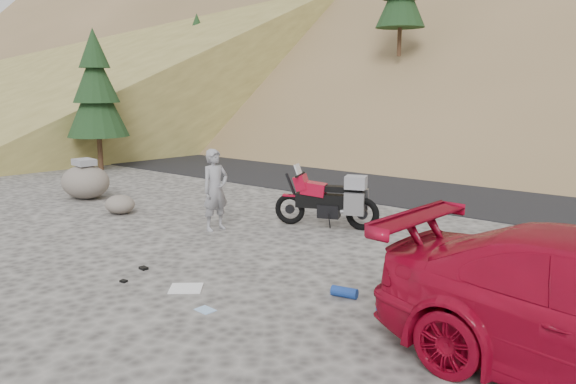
% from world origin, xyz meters
% --- Properties ---
extents(ground, '(140.00, 140.00, 0.00)m').
position_xyz_m(ground, '(0.00, 0.00, 0.00)').
color(ground, '#413F3C').
rests_on(ground, ground).
extents(road, '(120.00, 7.00, 0.05)m').
position_xyz_m(road, '(0.00, 9.00, 0.00)').
color(road, black).
rests_on(road, ground).
extents(conifer_verge, '(2.20, 2.20, 5.04)m').
position_xyz_m(conifer_verge, '(-11.00, 4.50, 2.89)').
color(conifer_verge, '#352113').
rests_on(conifer_verge, ground).
extents(motorcycle, '(2.26, 1.16, 1.41)m').
position_xyz_m(motorcycle, '(0.24, 2.78, 0.60)').
color(motorcycle, black).
rests_on(motorcycle, ground).
extents(man, '(0.52, 0.70, 1.77)m').
position_xyz_m(man, '(-1.61, 1.08, 0.00)').
color(man, gray).
rests_on(man, ground).
extents(boulder, '(1.76, 1.63, 1.10)m').
position_xyz_m(boulder, '(-6.84, 1.24, 0.48)').
color(boulder, '#5E5850').
rests_on(boulder, ground).
extents(small_rock, '(0.90, 0.84, 0.46)m').
position_xyz_m(small_rock, '(-4.56, 0.72, 0.23)').
color(small_rock, '#5E5850').
rests_on(small_rock, ground).
extents(gear_white_cloth, '(0.66, 0.65, 0.02)m').
position_xyz_m(gear_white_cloth, '(0.56, -1.75, 0.01)').
color(gear_white_cloth, white).
rests_on(gear_white_cloth, ground).
extents(gear_blue_mat, '(0.42, 0.23, 0.16)m').
position_xyz_m(gear_blue_mat, '(2.69, -0.52, 0.08)').
color(gear_blue_mat, navy).
rests_on(gear_blue_mat, ground).
extents(gear_bottle, '(0.09, 0.09, 0.20)m').
position_xyz_m(gear_bottle, '(3.40, -0.75, 0.10)').
color(gear_bottle, navy).
rests_on(gear_bottle, ground).
extents(gear_funnel, '(0.16, 0.16, 0.18)m').
position_xyz_m(gear_funnel, '(4.06, -1.05, 0.09)').
color(gear_funnel, red).
rests_on(gear_funnel, ground).
extents(gear_glove_a, '(0.16, 0.13, 0.04)m').
position_xyz_m(gear_glove_a, '(-0.71, -1.57, 0.02)').
color(gear_glove_a, black).
rests_on(gear_glove_a, ground).
extents(gear_glove_b, '(0.12, 0.10, 0.04)m').
position_xyz_m(gear_glove_b, '(-0.45, -2.16, 0.02)').
color(gear_glove_b, black).
rests_on(gear_glove_b, ground).
extents(gear_blue_cloth, '(0.29, 0.23, 0.01)m').
position_xyz_m(gear_blue_cloth, '(1.41, -2.14, 0.01)').
color(gear_blue_cloth, '#93B8E3').
rests_on(gear_blue_cloth, ground).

